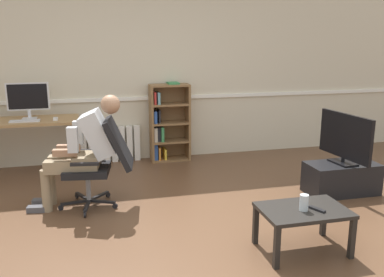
{
  "coord_description": "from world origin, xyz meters",
  "views": [
    {
      "loc": [
        -0.93,
        -3.5,
        1.78
      ],
      "look_at": [
        0.15,
        0.85,
        0.7
      ],
      "focal_mm": 38.93,
      "sensor_mm": 36.0,
      "label": 1
    }
  ],
  "objects": [
    {
      "name": "radiator",
      "position": [
        -0.66,
        2.54,
        0.26
      ],
      "size": [
        0.86,
        0.08,
        0.53
      ],
      "color": "white",
      "rests_on": "ground_plane"
    },
    {
      "name": "imac_monitor",
      "position": [
        -1.7,
        2.23,
        1.03
      ],
      "size": [
        0.53,
        0.14,
        0.47
      ],
      "color": "silver",
      "rests_on": "computer_desk"
    },
    {
      "name": "coffee_table",
      "position": [
        0.77,
        -0.56,
        0.33
      ],
      "size": [
        0.73,
        0.49,
        0.39
      ],
      "color": "black",
      "rests_on": "ground_plane"
    },
    {
      "name": "bookshelf",
      "position": [
        0.16,
        2.44,
        0.55
      ],
      "size": [
        0.58,
        0.29,
        1.16
      ],
      "color": "brown",
      "rests_on": "ground_plane"
    },
    {
      "name": "spare_remote",
      "position": [
        0.86,
        -0.62,
        0.4
      ],
      "size": [
        0.09,
        0.15,
        0.02
      ],
      "primitive_type": "cube",
      "rotation": [
        0.0,
        0.0,
        0.42
      ],
      "color": "black",
      "rests_on": "coffee_table"
    },
    {
      "name": "computer_desk",
      "position": [
        -1.7,
        2.15,
        0.65
      ],
      "size": [
        1.23,
        0.63,
        0.76
      ],
      "color": "#9E7547",
      "rests_on": "ground_plane"
    },
    {
      "name": "tv_stand",
      "position": [
        1.89,
        0.58,
        0.18
      ],
      "size": [
        0.83,
        0.42,
        0.36
      ],
      "color": "black",
      "rests_on": "ground_plane"
    },
    {
      "name": "tv_screen",
      "position": [
        1.89,
        0.58,
        0.67
      ],
      "size": [
        0.23,
        0.83,
        0.58
      ],
      "rotation": [
        0.0,
        0.0,
        1.68
      ],
      "color": "black",
      "rests_on": "tv_stand"
    },
    {
      "name": "computer_mouse",
      "position": [
        -1.37,
        2.03,
        0.77
      ],
      "size": [
        0.06,
        0.1,
        0.03
      ],
      "primitive_type": "cube",
      "color": "white",
      "rests_on": "computer_desk"
    },
    {
      "name": "office_chair",
      "position": [
        -0.84,
        0.86,
        0.52
      ],
      "size": [
        0.84,
        0.62,
        0.97
      ],
      "rotation": [
        0.0,
        0.0,
        -1.72
      ],
      "color": "black",
      "rests_on": "ground_plane"
    },
    {
      "name": "back_wall",
      "position": [
        0.0,
        2.65,
        1.35
      ],
      "size": [
        12.0,
        0.13,
        2.7
      ],
      "color": "beige",
      "rests_on": "ground_plane"
    },
    {
      "name": "keyboard",
      "position": [
        -1.74,
        2.01,
        0.77
      ],
      "size": [
        0.36,
        0.12,
        0.02
      ],
      "primitive_type": "cube",
      "color": "silver",
      "rests_on": "computer_desk"
    },
    {
      "name": "drinking_glass",
      "position": [
        0.75,
        -0.59,
        0.46
      ],
      "size": [
        0.07,
        0.07,
        0.14
      ],
      "primitive_type": "cylinder",
      "color": "silver",
      "rests_on": "coffee_table"
    },
    {
      "name": "ground_plane",
      "position": [
        0.0,
        0.0,
        0.0
      ],
      "size": [
        18.0,
        18.0,
        0.0
      ],
      "primitive_type": "plane",
      "color": "brown"
    },
    {
      "name": "person_seated",
      "position": [
        -1.02,
        0.89,
        0.65
      ],
      "size": [
        1.02,
        0.46,
        1.22
      ],
      "rotation": [
        0.0,
        0.0,
        -1.72
      ],
      "color": "#937F60",
      "rests_on": "ground_plane"
    }
  ]
}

